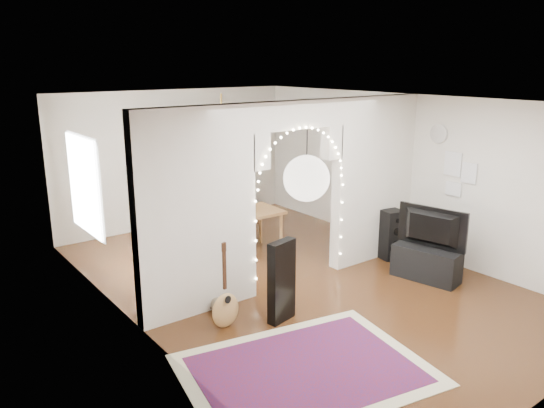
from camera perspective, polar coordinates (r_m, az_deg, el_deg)
floor at (r=8.16m, az=2.50°, el=-8.18°), size 7.50×7.50×0.00m
ceiling at (r=7.51m, az=2.74°, el=11.11°), size 5.00×7.50×0.02m
wall_back at (r=10.81m, az=-10.27°, el=4.87°), size 5.00×0.02×2.70m
wall_left at (r=6.47m, az=-14.67°, el=-2.21°), size 0.02×7.50×2.70m
wall_right at (r=9.49m, az=14.31°, el=3.24°), size 0.02×7.50×2.70m
divider_wall at (r=7.71m, az=2.62°, el=1.61°), size 5.00×0.20×2.70m
fairy_lights at (r=7.58m, az=3.26°, el=2.34°), size 1.64×0.04×1.60m
window at (r=8.08m, az=-19.55°, el=1.93°), size 0.04×1.20×1.40m
wall_clock at (r=9.00m, az=17.53°, el=7.24°), size 0.03×0.31×0.31m
picture_frames at (r=8.87m, az=19.32°, el=3.05°), size 0.02×0.50×0.70m
paper_lantern at (r=4.54m, az=3.72°, el=2.77°), size 0.40×0.40×0.40m
ceiling_fan at (r=9.16m, az=-5.47°, el=9.88°), size 1.10×1.10×0.30m
area_rug at (r=5.98m, az=3.62°, el=-17.37°), size 2.87×2.36×0.02m
guitar_case at (r=6.76m, az=1.04°, el=-8.31°), size 0.43×0.22×1.07m
acoustic_guitar at (r=6.66m, az=-5.07°, el=-9.90°), size 0.40×0.23×0.95m
tabby_cat at (r=7.11m, az=-5.56°, el=-10.77°), size 0.27×0.47×0.31m
floor_speaker at (r=9.10m, az=12.70°, el=-3.24°), size 0.37×0.34×0.84m
media_console at (r=8.42m, az=16.24°, el=-6.19°), size 0.60×1.06×0.50m
tv at (r=8.24m, az=16.53°, el=-2.56°), size 0.36×1.08×0.62m
bookcase at (r=10.90m, az=-7.32°, el=1.88°), size 1.52×0.72×1.51m
dining_table at (r=9.03m, az=-2.87°, el=-1.26°), size 1.23×0.85×0.76m
flower_vase at (r=8.99m, az=-2.89°, el=-0.22°), size 0.19×0.19×0.19m
dining_chair_left at (r=9.55m, az=-3.73°, el=-3.18°), size 0.63×0.64×0.47m
dining_chair_right at (r=9.84m, az=-5.33°, el=-2.41°), size 0.73×0.74×0.55m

